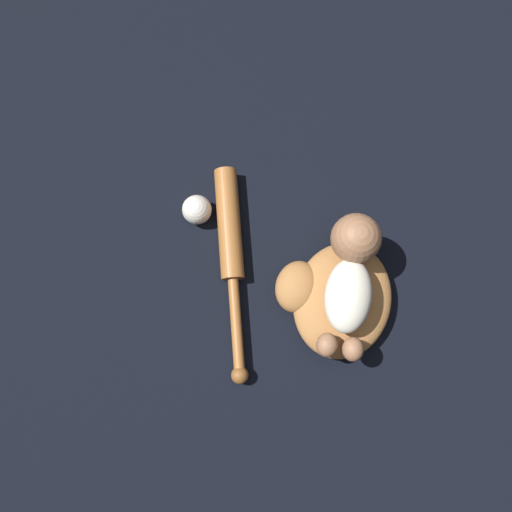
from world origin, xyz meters
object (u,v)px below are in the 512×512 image
(baseball_bat, at_px, (231,246))
(baseball, at_px, (197,210))
(baseball_glove, at_px, (334,297))
(baby_figure, at_px, (351,272))

(baseball_bat, xyz_separation_m, baseball, (0.06, 0.11, 0.01))
(baseball, bearing_deg, baseball_bat, -116.23)
(baseball, bearing_deg, baseball_glove, -102.59)
(baseball_glove, xyz_separation_m, baseball, (0.09, 0.40, -0.00))
(baby_figure, bearing_deg, baseball_glove, 171.33)
(baseball_glove, distance_m, baseball_bat, 0.29)
(baby_figure, relative_size, baseball, 4.53)
(baby_figure, xyz_separation_m, baseball, (0.04, 0.41, -0.09))
(baby_figure, relative_size, baseball_bat, 0.68)
(baseball_glove, relative_size, baseball_bat, 0.61)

